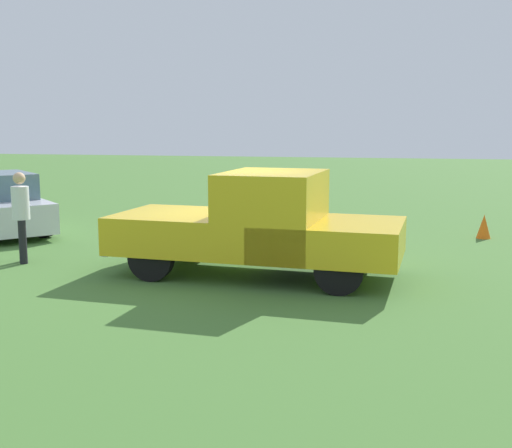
{
  "coord_description": "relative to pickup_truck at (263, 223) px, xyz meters",
  "views": [
    {
      "loc": [
        2.84,
        -11.07,
        2.58
      ],
      "look_at": [
        0.51,
        -0.58,
        0.9
      ],
      "focal_mm": 44.68,
      "sensor_mm": 36.0,
      "label": 1
    }
  ],
  "objects": [
    {
      "name": "traffic_cone",
      "position": [
        4.18,
        4.7,
        -0.65
      ],
      "size": [
        0.32,
        0.32,
        0.55
      ],
      "primitive_type": "cone",
      "color": "orange",
      "rests_on": "ground_plane"
    },
    {
      "name": "ground_plane",
      "position": [
        -0.63,
        0.59,
        -0.93
      ],
      "size": [
        80.0,
        80.0,
        0.0
      ],
      "primitive_type": "plane",
      "color": "#477533"
    },
    {
      "name": "person_bystander",
      "position": [
        -4.64,
        0.06,
        0.04
      ],
      "size": [
        0.45,
        0.45,
        1.71
      ],
      "rotation": [
        0.0,
        0.0,
        0.6
      ],
      "color": "black",
      "rests_on": "ground_plane"
    },
    {
      "name": "pickup_truck",
      "position": [
        0.0,
        0.0,
        0.0
      ],
      "size": [
        5.03,
        2.32,
        1.8
      ],
      "rotation": [
        0.0,
        0.0,
        3.07
      ],
      "color": "black",
      "rests_on": "ground_plane"
    }
  ]
}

